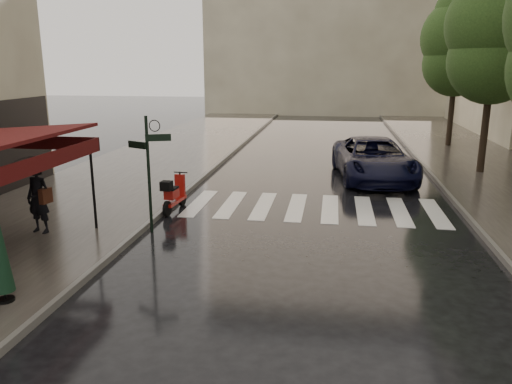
# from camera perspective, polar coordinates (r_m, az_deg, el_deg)

# --- Properties ---
(ground) EXTENTS (120.00, 120.00, 0.00)m
(ground) POSITION_cam_1_polar(r_m,az_deg,el_deg) (10.68, -11.32, -9.98)
(ground) COLOR black
(ground) RESTS_ON ground
(sidewalk_near) EXTENTS (6.00, 60.00, 0.12)m
(sidewalk_near) POSITION_cam_1_polar(r_m,az_deg,el_deg) (22.98, -11.76, 3.27)
(sidewalk_near) COLOR #38332D
(sidewalk_near) RESTS_ON ground
(sidewalk_far) EXTENTS (5.50, 60.00, 0.12)m
(sidewalk_far) POSITION_cam_1_polar(r_m,az_deg,el_deg) (22.57, 26.03, 1.91)
(sidewalk_far) COLOR #38332D
(sidewalk_far) RESTS_ON ground
(curb_near) EXTENTS (0.12, 60.00, 0.16)m
(curb_near) POSITION_cam_1_polar(r_m,az_deg,el_deg) (22.10, -4.32, 3.14)
(curb_near) COLOR #595651
(curb_near) RESTS_ON ground
(curb_far) EXTENTS (0.12, 60.00, 0.16)m
(curb_far) POSITION_cam_1_polar(r_m,az_deg,el_deg) (21.89, 19.03, 2.29)
(curb_far) COLOR #595651
(curb_far) RESTS_ON ground
(crosswalk) EXTENTS (7.85, 3.20, 0.01)m
(crosswalk) POSITION_cam_1_polar(r_m,az_deg,el_deg) (15.73, 6.55, -1.79)
(crosswalk) COLOR silver
(crosswalk) RESTS_ON ground
(signpost) EXTENTS (1.17, 0.29, 3.10)m
(signpost) POSITION_cam_1_polar(r_m,az_deg,el_deg) (13.23, -12.17, 3.04)
(signpost) COLOR black
(signpost) RESTS_ON ground
(tree_mid) EXTENTS (3.80, 3.80, 8.34)m
(tree_mid) POSITION_cam_1_polar(r_m,az_deg,el_deg) (21.98, 25.72, 16.23)
(tree_mid) COLOR black
(tree_mid) RESTS_ON sidewalk_far
(tree_far) EXTENTS (3.80, 3.80, 8.16)m
(tree_far) POSITION_cam_1_polar(r_m,az_deg,el_deg) (28.80, 22.07, 15.53)
(tree_far) COLOR black
(tree_far) RESTS_ON sidewalk_far
(pedestrian_with_umbrella) EXTENTS (1.27, 1.29, 2.54)m
(pedestrian_with_umbrella) POSITION_cam_1_polar(r_m,az_deg,el_deg) (13.78, -23.94, 2.45)
(pedestrian_with_umbrella) COLOR black
(pedestrian_with_umbrella) RESTS_ON sidewalk_near
(scooter) EXTENTS (0.48, 1.68, 1.11)m
(scooter) POSITION_cam_1_polar(r_m,az_deg,el_deg) (15.33, -9.37, -0.35)
(scooter) COLOR black
(scooter) RESTS_ON ground
(parked_car) EXTENTS (3.33, 6.04, 1.60)m
(parked_car) POSITION_cam_1_polar(r_m,az_deg,el_deg) (19.96, 13.30, 3.71)
(parked_car) COLOR black
(parked_car) RESTS_ON ground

